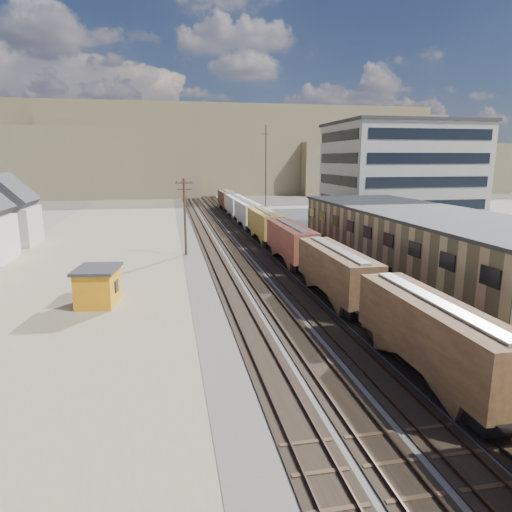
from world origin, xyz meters
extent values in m
plane|color=#6B6356|center=(0.00, 0.00, 0.00)|extent=(300.00, 300.00, 0.00)
cube|color=#4C4742|center=(0.00, 50.00, 0.03)|extent=(18.00, 200.00, 0.06)
cube|color=#84765A|center=(-20.00, 40.00, 0.01)|extent=(24.00, 180.00, 0.03)
cube|color=#232326|center=(22.00, 35.00, 0.02)|extent=(26.00, 120.00, 0.04)
cube|color=black|center=(-5.00, 50.00, 0.10)|extent=(2.60, 200.00, 0.08)
cube|color=#38281E|center=(-5.72, 50.00, 0.22)|extent=(0.08, 200.00, 0.16)
cube|color=#38281E|center=(-4.28, 50.00, 0.22)|extent=(0.08, 200.00, 0.16)
cube|color=black|center=(-2.00, 50.00, 0.10)|extent=(2.60, 200.00, 0.08)
cube|color=#38281E|center=(-2.72, 50.00, 0.22)|extent=(0.08, 200.00, 0.16)
cube|color=#38281E|center=(-1.28, 50.00, 0.22)|extent=(0.08, 200.00, 0.16)
cube|color=black|center=(1.00, 50.00, 0.10)|extent=(2.60, 200.00, 0.08)
cube|color=#38281E|center=(0.28, 50.00, 0.22)|extent=(0.08, 200.00, 0.16)
cube|color=#38281E|center=(1.72, 50.00, 0.22)|extent=(0.08, 200.00, 0.16)
cube|color=black|center=(3.80, 50.00, 0.10)|extent=(2.60, 200.00, 0.08)
cube|color=#38281E|center=(3.08, 50.00, 0.22)|extent=(0.08, 200.00, 0.16)
cube|color=#38281E|center=(4.52, 50.00, 0.22)|extent=(0.08, 200.00, 0.16)
cube|color=black|center=(3.80, -0.42, 0.75)|extent=(2.20, 2.20, 0.90)
cube|color=black|center=(3.80, 9.73, 0.75)|extent=(2.20, 2.20, 0.90)
cube|color=#44291D|center=(3.80, 4.66, 2.90)|extent=(3.00, 13.34, 3.40)
cube|color=#B7B7B2|center=(3.80, 4.66, 4.68)|extent=(0.90, 12.32, 0.16)
cube|color=black|center=(3.80, 14.78, 0.75)|extent=(2.20, 2.20, 0.90)
cube|color=black|center=(3.80, 24.93, 0.75)|extent=(2.20, 2.20, 0.90)
cube|color=#44291D|center=(3.80, 19.86, 2.90)|extent=(3.00, 13.34, 3.40)
cube|color=#B7B7B2|center=(3.80, 19.86, 4.68)|extent=(0.90, 12.33, 0.16)
cube|color=black|center=(3.80, 29.98, 0.75)|extent=(2.20, 2.20, 0.90)
cube|color=black|center=(3.80, 40.13, 0.75)|extent=(2.20, 2.20, 0.90)
cube|color=brown|center=(3.80, 35.06, 2.90)|extent=(3.00, 13.34, 3.40)
cube|color=#B7B7B2|center=(3.80, 35.06, 4.68)|extent=(0.90, 12.33, 0.16)
cube|color=black|center=(3.80, 45.18, 0.75)|extent=(2.20, 2.20, 0.90)
cube|color=black|center=(3.80, 55.33, 0.75)|extent=(2.20, 2.20, 0.90)
cube|color=#A0702A|center=(3.80, 50.26, 2.90)|extent=(3.00, 13.34, 3.40)
cube|color=#B7B7B2|center=(3.80, 50.26, 4.68)|extent=(0.90, 12.33, 0.16)
cube|color=black|center=(3.80, 60.38, 0.75)|extent=(2.20, 2.20, 0.90)
cube|color=black|center=(3.80, 70.53, 0.75)|extent=(2.20, 2.20, 0.90)
cube|color=beige|center=(3.80, 65.46, 2.90)|extent=(3.00, 13.34, 3.40)
cube|color=#B7B7B2|center=(3.80, 65.46, 4.68)|extent=(0.90, 12.32, 0.16)
cube|color=black|center=(3.80, 75.58, 0.75)|extent=(2.20, 2.20, 0.90)
cube|color=black|center=(3.80, 85.73, 0.75)|extent=(2.20, 2.20, 0.90)
cube|color=beige|center=(3.80, 80.66, 2.90)|extent=(3.00, 13.34, 3.40)
cube|color=#B7B7B2|center=(3.80, 80.66, 4.68)|extent=(0.90, 12.32, 0.16)
cube|color=black|center=(3.80, 90.78, 0.75)|extent=(2.20, 2.20, 0.90)
cube|color=black|center=(3.80, 100.93, 0.75)|extent=(2.20, 2.20, 0.90)
cube|color=#44291D|center=(3.80, 95.86, 2.90)|extent=(3.00, 13.34, 3.40)
cube|color=#B7B7B2|center=(3.80, 95.86, 4.68)|extent=(0.90, 12.32, 0.16)
cube|color=tan|center=(15.00, 25.00, 3.50)|extent=(12.00, 40.00, 7.00)
cube|color=#2D2D30|center=(15.00, 25.00, 7.10)|extent=(12.40, 40.40, 0.30)
cube|color=black|center=(8.95, 25.00, 2.20)|extent=(0.12, 36.00, 1.20)
cube|color=black|center=(8.95, 25.00, 5.20)|extent=(0.12, 36.00, 1.20)
cube|color=#9E998E|center=(28.00, 55.00, 9.00)|extent=(22.00, 18.00, 18.00)
cube|color=#2D2D30|center=(28.00, 55.00, 18.20)|extent=(22.60, 18.60, 0.50)
cube|color=black|center=(16.95, 55.00, 9.00)|extent=(0.12, 16.00, 16.00)
cube|color=black|center=(28.00, 45.95, 9.00)|extent=(20.00, 0.12, 16.00)
cylinder|color=#382619|center=(-8.50, 42.00, 5.00)|extent=(0.32, 0.32, 10.00)
cube|color=#382619|center=(-8.50, 42.00, 9.40)|extent=(2.20, 0.14, 0.14)
cube|color=#382619|center=(-8.50, 42.00, 8.60)|extent=(1.90, 0.14, 0.14)
cylinder|color=black|center=(-7.90, 42.00, 9.55)|extent=(0.08, 0.08, 0.22)
cylinder|color=black|center=(6.00, 60.00, 9.00)|extent=(0.16, 0.16, 18.00)
cube|color=black|center=(6.00, 60.00, 16.50)|extent=(1.20, 0.08, 0.08)
cube|color=#9E998E|center=(-34.00, 55.00, 2.75)|extent=(8.00, 8.00, 5.50)
cube|color=#2D2D30|center=(-34.00, 55.00, 6.40)|extent=(8.15, 8.16, 8.15)
cube|color=brown|center=(-60.00, 150.00, 11.00)|extent=(120.00, 40.00, 22.00)
cube|color=brown|center=(20.00, 160.00, 14.00)|extent=(140.00, 45.00, 28.00)
cube|color=brown|center=(90.00, 150.00, 9.00)|extent=(110.00, 38.00, 18.00)
cube|color=brown|center=(-10.00, 180.00, 16.00)|extent=(200.00, 60.00, 32.00)
cube|color=orange|center=(-16.78, 22.59, 1.53)|extent=(3.55, 4.44, 3.06)
cube|color=#2D2D30|center=(-16.78, 22.59, 3.17)|extent=(4.01, 4.89, 0.26)
cube|color=black|center=(-15.21, 22.39, 1.63)|extent=(0.23, 1.03, 1.02)
imported|color=navy|center=(22.88, 39.43, 0.79)|extent=(5.95, 5.86, 1.59)
imported|color=white|center=(31.25, 56.45, 0.81)|extent=(1.94, 4.77, 1.62)
camera|label=1|loc=(-10.55, -17.20, 12.37)|focal=32.00mm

